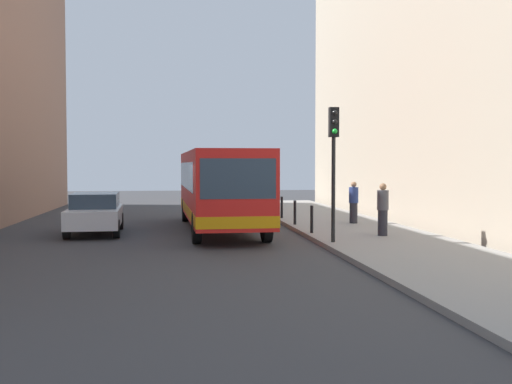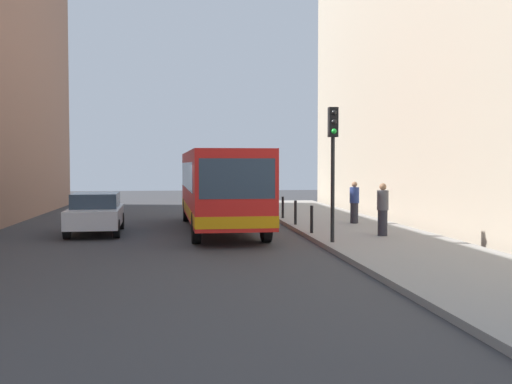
{
  "view_description": "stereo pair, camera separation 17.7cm",
  "coord_description": "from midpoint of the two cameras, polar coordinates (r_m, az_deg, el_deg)",
  "views": [
    {
      "loc": [
        -1.23,
        -20.23,
        2.51
      ],
      "look_at": [
        1.59,
        1.34,
        1.55
      ],
      "focal_mm": 43.39,
      "sensor_mm": 36.0,
      "label": 1
    },
    {
      "loc": [
        -1.05,
        -20.26,
        2.51
      ],
      "look_at": [
        1.59,
        1.34,
        1.55
      ],
      "focal_mm": 43.39,
      "sensor_mm": 36.0,
      "label": 2
    }
  ],
  "objects": [
    {
      "name": "bollard_far",
      "position": [
        27.41,
        2.21,
        -1.41
      ],
      "size": [
        0.11,
        0.11,
        0.95
      ],
      "primitive_type": "cylinder",
      "color": "black",
      "rests_on": "sidewalk"
    },
    {
      "name": "pedestrian_mid_sidewalk",
      "position": [
        25.21,
        8.79,
        -0.96
      ],
      "size": [
        0.38,
        0.38,
        1.68
      ],
      "rotation": [
        0.0,
        0.0,
        4.77
      ],
      "color": "#26262D",
      "rests_on": "sidewalk"
    },
    {
      "name": "sidewalk",
      "position": [
        21.41,
        10.41,
        -4.04
      ],
      "size": [
        4.4,
        40.0,
        0.15
      ],
      "primitive_type": "cube",
      "color": "gray",
      "rests_on": "ground"
    },
    {
      "name": "pedestrian_near_signal",
      "position": [
        20.97,
        11.37,
        -1.58
      ],
      "size": [
        0.38,
        0.38,
        1.75
      ],
      "rotation": [
        0.0,
        0.0,
        2.7
      ],
      "color": "#26262D",
      "rests_on": "sidewalk"
    },
    {
      "name": "ground_plane",
      "position": [
        20.43,
        -4.21,
        -4.53
      ],
      "size": [
        80.0,
        80.0,
        0.0
      ],
      "primitive_type": "plane",
      "color": "#38383A"
    },
    {
      "name": "car_beside_bus",
      "position": [
        23.21,
        -14.8,
        -1.82
      ],
      "size": [
        2.01,
        4.47,
        1.48
      ],
      "rotation": [
        0.0,
        0.0,
        3.18
      ],
      "color": "silver",
      "rests_on": "ground"
    },
    {
      "name": "bus",
      "position": [
        23.76,
        -3.62,
        0.63
      ],
      "size": [
        2.84,
        11.09,
        3.0
      ],
      "rotation": [
        0.0,
        0.0,
        3.17
      ],
      "color": "red",
      "rests_on": "ground"
    },
    {
      "name": "bollard_near",
      "position": [
        21.47,
        4.93,
        -2.52
      ],
      "size": [
        0.11,
        0.11,
        0.95
      ],
      "primitive_type": "cylinder",
      "color": "black",
      "rests_on": "sidewalk"
    },
    {
      "name": "building_right",
      "position": [
        27.8,
        20.27,
        12.83
      ],
      "size": [
        7.0,
        32.0,
        15.11
      ],
      "primitive_type": "cube",
      "color": "#B2A38C",
      "rests_on": "ground"
    },
    {
      "name": "bollard_mid",
      "position": [
        24.43,
        3.4,
        -1.9
      ],
      "size": [
        0.11,
        0.11,
        0.95
      ],
      "primitive_type": "cylinder",
      "color": "black",
      "rests_on": "sidewalk"
    },
    {
      "name": "traffic_light",
      "position": [
        18.93,
        6.91,
        4.01
      ],
      "size": [
        0.28,
        0.33,
        4.1
      ],
      "color": "black",
      "rests_on": "sidewalk"
    }
  ]
}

